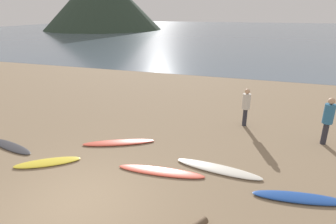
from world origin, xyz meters
The scene contains 10 objects.
ground_plane centered at (0.00, 10.00, -0.10)m, with size 120.00×120.00×0.20m, color #8C7559.
ocean_water centered at (0.00, 65.09, 0.00)m, with size 140.00×100.00×0.01m, color slate.
surfboard_0 centered at (-4.12, 1.81, 0.03)m, with size 2.25×0.45×0.07m, color #333338.
surfboard_1 centered at (-2.08, 1.31, 0.04)m, with size 2.00×0.53×0.08m, color yellow.
surfboard_2 centered at (-0.61, 3.28, 0.04)m, with size 2.58×0.50×0.08m, color #D84C38.
surfboard_3 centered at (1.49, 1.95, 0.03)m, with size 2.65×0.49×0.07m, color #D84C38.
surfboard_4 centered at (3.09, 2.62, 0.04)m, with size 2.65×0.53×0.08m, color silver.
surfboard_5 centered at (5.29, 1.89, 0.04)m, with size 2.34×0.48×0.09m, color #1E479E.
person_0 centered at (6.44, 5.60, 1.02)m, with size 0.35×0.35×1.74m.
person_1 centered at (3.60, 6.45, 0.94)m, with size 0.32×0.32×1.59m.
Camera 1 is at (3.96, -4.79, 4.56)m, focal length 29.71 mm.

